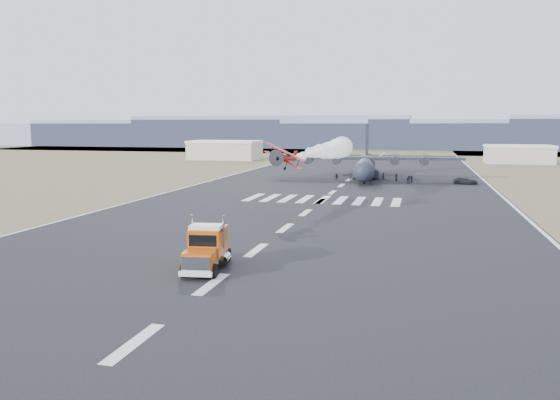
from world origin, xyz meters
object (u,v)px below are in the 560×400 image
at_px(crew_d, 408,180).
at_px(crew_e, 396,177).
at_px(crew_b, 412,180).
at_px(crew_a, 383,176).
at_px(transport_aircraft, 366,164).
at_px(crew_h, 371,178).
at_px(support_vehicle, 465,181).
at_px(aerobatic_biplane, 285,157).
at_px(crew_g, 350,177).
at_px(crew_f, 336,177).
at_px(hangar_right, 518,154).
at_px(semi_truck, 207,247).
at_px(crew_c, 409,180).
at_px(hangar_left, 225,150).

height_order(crew_d, crew_e, crew_e).
bearing_deg(crew_b, crew_a, 174.40).
bearing_deg(transport_aircraft, crew_h, -81.07).
distance_m(crew_a, crew_h, 5.30).
xyz_separation_m(support_vehicle, crew_e, (-14.33, 2.78, 0.13)).
relative_size(aerobatic_biplane, crew_g, 3.68).
relative_size(crew_b, crew_f, 1.03).
bearing_deg(crew_b, crew_h, -150.48).
distance_m(transport_aircraft, crew_h, 8.70).
bearing_deg(aerobatic_biplane, support_vehicle, 67.17).
height_order(transport_aircraft, crew_g, transport_aircraft).
height_order(hangar_right, aerobatic_biplane, aerobatic_biplane).
distance_m(crew_f, crew_g, 3.12).
height_order(crew_a, crew_d, crew_a).
xyz_separation_m(aerobatic_biplane, crew_h, (7.59, 46.89, -7.01)).
relative_size(hangar_right, crew_e, 12.64).
bearing_deg(crew_d, semi_truck, 53.54).
height_order(support_vehicle, crew_c, crew_c).
height_order(aerobatic_biplane, transport_aircraft, transport_aircraft).
relative_size(crew_f, crew_h, 0.89).
height_order(crew_a, crew_c, crew_c).
bearing_deg(crew_g, hangar_left, 11.62).
bearing_deg(crew_c, crew_g, -99.39).
distance_m(hangar_right, crew_g, 81.71).
distance_m(crew_d, crew_h, 8.20).
height_order(crew_b, crew_e, crew_b).
xyz_separation_m(crew_g, crew_h, (4.57, -1.38, 0.08)).
distance_m(support_vehicle, crew_d, 11.82).
xyz_separation_m(hangar_right, crew_e, (-35.49, -66.18, -2.20)).
bearing_deg(crew_h, semi_truck, -167.02).
bearing_deg(semi_truck, hangar_right, 63.53).
xyz_separation_m(support_vehicle, crew_h, (-19.69, -0.31, 0.21)).
bearing_deg(transport_aircraft, hangar_right, 50.64).
bearing_deg(support_vehicle, crew_d, 102.21).
relative_size(transport_aircraft, crew_c, 23.85).
xyz_separation_m(crew_a, crew_h, (-2.39, -4.73, 0.06)).
distance_m(aerobatic_biplane, crew_f, 48.94).
relative_size(hangar_left, support_vehicle, 4.98).
bearing_deg(hangar_left, crew_f, -51.75).
relative_size(aerobatic_biplane, transport_aircraft, 0.14).
relative_size(crew_e, crew_h, 0.91).
height_order(aerobatic_biplane, crew_b, aerobatic_biplane).
xyz_separation_m(aerobatic_biplane, crew_f, (-0.10, 48.43, -7.10)).
height_order(crew_b, crew_g, crew_b).
bearing_deg(crew_e, crew_a, 44.71).
bearing_deg(crew_h, crew_d, -83.19).
bearing_deg(crew_a, hangar_left, -162.45).
bearing_deg(support_vehicle, crew_e, 81.74).
bearing_deg(crew_a, hangar_right, 121.75).
relative_size(semi_truck, support_vehicle, 1.79).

